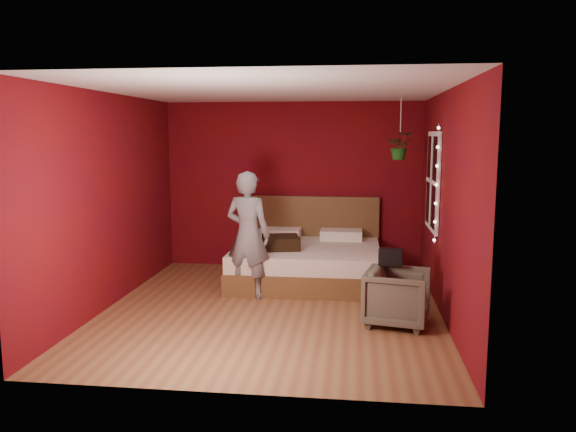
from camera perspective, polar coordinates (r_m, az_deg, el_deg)
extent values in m
plane|color=brown|center=(6.89, -1.61, -9.44)|extent=(4.50, 4.50, 0.00)
cube|color=#630C0A|center=(8.84, 0.52, 3.11)|extent=(4.00, 0.02, 2.60)
cube|color=#630C0A|center=(4.42, -6.01, -2.17)|extent=(4.00, 0.02, 2.60)
cube|color=#630C0A|center=(7.19, -17.71, 1.52)|extent=(0.02, 4.50, 2.60)
cube|color=#630C0A|center=(6.62, 15.82, 1.05)|extent=(0.02, 4.50, 2.60)
cube|color=silver|center=(6.58, -1.71, 12.75)|extent=(4.00, 4.50, 0.02)
cube|color=white|center=(7.48, 14.52, 3.44)|extent=(0.04, 0.97, 1.27)
cube|color=black|center=(7.48, 14.41, 3.44)|extent=(0.02, 0.85, 1.15)
cube|color=white|center=(7.48, 14.37, 3.45)|extent=(0.03, 0.05, 1.15)
cube|color=white|center=(7.48, 14.37, 3.45)|extent=(0.03, 0.85, 0.05)
cylinder|color=silver|center=(6.96, 14.84, 3.08)|extent=(0.01, 0.01, 1.45)
sphere|color=#FFF2CC|center=(7.05, 14.64, -2.39)|extent=(0.04, 0.04, 0.04)
sphere|color=#FFF2CC|center=(7.01, 14.70, -0.58)|extent=(0.04, 0.04, 0.04)
sphere|color=#FFF2CC|center=(6.98, 14.77, 1.25)|extent=(0.04, 0.04, 0.04)
sphere|color=#FFF2CC|center=(6.96, 14.84, 3.08)|extent=(0.04, 0.04, 0.04)
sphere|color=#FFF2CC|center=(6.94, 14.91, 4.93)|extent=(0.04, 0.04, 0.04)
sphere|color=#FFF2CC|center=(6.94, 14.98, 6.79)|extent=(0.04, 0.04, 0.04)
sphere|color=#FFF2CC|center=(6.93, 15.05, 8.65)|extent=(0.04, 0.04, 0.04)
cube|color=brown|center=(8.08, 1.93, -5.70)|extent=(2.08, 1.77, 0.29)
cube|color=beige|center=(8.02, 1.94, -3.90)|extent=(2.04, 1.73, 0.23)
cube|color=brown|center=(8.81, 2.42, -1.69)|extent=(2.08, 0.08, 1.14)
cube|color=white|center=(8.61, -0.82, -1.78)|extent=(0.62, 0.40, 0.15)
cube|color=white|center=(8.54, 5.42, -1.90)|extent=(0.62, 0.40, 0.15)
imported|color=slate|center=(7.24, -4.09, -1.90)|extent=(0.68, 0.53, 1.64)
imported|color=#555143|center=(6.39, 11.04, -8.10)|extent=(0.81, 0.79, 0.62)
cube|color=black|center=(6.50, 10.38, -4.10)|extent=(0.28, 0.17, 0.19)
cube|color=black|center=(7.81, -0.73, -2.70)|extent=(0.59, 0.59, 0.18)
cylinder|color=silver|center=(7.75, 11.39, 10.09)|extent=(0.01, 0.01, 0.47)
imported|color=#1B5D1A|center=(7.74, 11.30, 6.98)|extent=(0.35, 0.31, 0.37)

